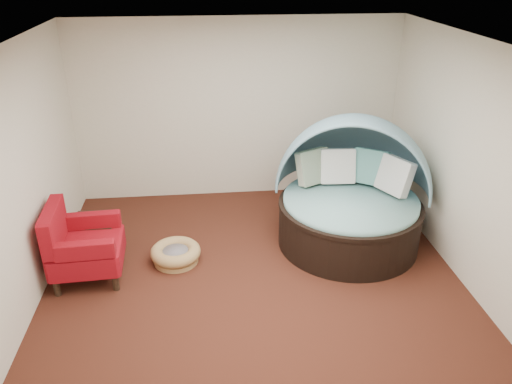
{
  "coord_description": "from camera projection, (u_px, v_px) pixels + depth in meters",
  "views": [
    {
      "loc": [
        -0.52,
        -4.98,
        3.62
      ],
      "look_at": [
        0.08,
        0.6,
        0.91
      ],
      "focal_mm": 35.0,
      "sensor_mm": 36.0,
      "label": 1
    }
  ],
  "objects": [
    {
      "name": "wall_back",
      "position": [
        238.0,
        110.0,
        7.72
      ],
      "size": [
        5.0,
        0.0,
        5.0
      ],
      "primitive_type": "plane",
      "rotation": [
        1.57,
        0.0,
        0.0
      ],
      "color": "beige",
      "rests_on": "floor"
    },
    {
      "name": "canopy_daybed",
      "position": [
        352.0,
        186.0,
        6.62
      ],
      "size": [
        2.44,
        2.4,
        1.74
      ],
      "rotation": [
        0.0,
        0.0,
        -0.32
      ],
      "color": "black",
      "rests_on": "floor"
    },
    {
      "name": "floor",
      "position": [
        255.0,
        280.0,
        6.09
      ],
      "size": [
        5.0,
        5.0,
        0.0
      ],
      "primitive_type": "plane",
      "color": "#4D2316",
      "rests_on": "ground"
    },
    {
      "name": "red_armchair",
      "position": [
        81.0,
        245.0,
        5.97
      ],
      "size": [
        0.87,
        0.87,
        0.97
      ],
      "rotation": [
        0.0,
        0.0,
        0.05
      ],
      "color": "black",
      "rests_on": "floor"
    },
    {
      "name": "wall_left",
      "position": [
        18.0,
        186.0,
        5.24
      ],
      "size": [
        0.0,
        5.0,
        5.0
      ],
      "primitive_type": "plane",
      "rotation": [
        1.57,
        0.0,
        1.57
      ],
      "color": "beige",
      "rests_on": "floor"
    },
    {
      "name": "pet_basket",
      "position": [
        176.0,
        254.0,
        6.41
      ],
      "size": [
        0.75,
        0.75,
        0.22
      ],
      "rotation": [
        0.0,
        0.0,
        0.19
      ],
      "color": "#997445",
      "rests_on": "floor"
    },
    {
      "name": "side_table",
      "position": [
        96.0,
        231.0,
        6.52
      ],
      "size": [
        0.52,
        0.52,
        0.5
      ],
      "rotation": [
        0.0,
        0.0,
        -0.0
      ],
      "color": "black",
      "rests_on": "floor"
    },
    {
      "name": "wall_right",
      "position": [
        471.0,
        166.0,
        5.72
      ],
      "size": [
        0.0,
        5.0,
        5.0
      ],
      "primitive_type": "plane",
      "rotation": [
        1.57,
        0.0,
        -1.57
      ],
      "color": "beige",
      "rests_on": "floor"
    },
    {
      "name": "wall_front",
      "position": [
        294.0,
        330.0,
        3.24
      ],
      "size": [
        5.0,
        0.0,
        5.0
      ],
      "primitive_type": "plane",
      "rotation": [
        -1.57,
        0.0,
        0.0
      ],
      "color": "beige",
      "rests_on": "floor"
    },
    {
      "name": "ceiling",
      "position": [
        254.0,
        45.0,
        4.87
      ],
      "size": [
        5.0,
        5.0,
        0.0
      ],
      "primitive_type": "plane",
      "rotation": [
        3.14,
        0.0,
        0.0
      ],
      "color": "white",
      "rests_on": "wall_back"
    }
  ]
}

